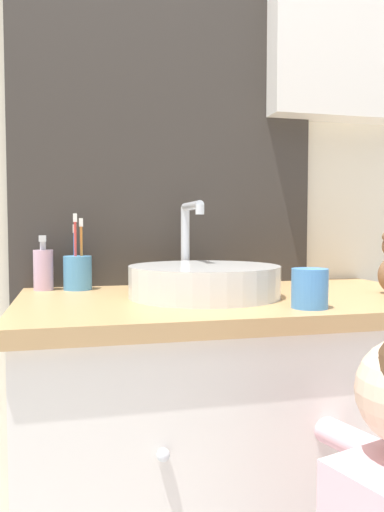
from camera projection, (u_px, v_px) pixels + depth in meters
wall_back at (207, 140)px, 1.49m from camera, size 3.20×0.18×2.50m
vanity_counter at (235, 466)px, 1.22m from camera, size 1.02×0.59×0.85m
sink_basin at (204, 279)px, 1.18m from camera, size 0.36×0.41×0.23m
toothbrush_holder at (78, 271)px, 1.31m from camera, size 0.07×0.07×0.20m
soap_dispenser at (43, 269)px, 1.30m from camera, size 0.05×0.05×0.14m
drinking_cup at (310, 288)px, 1.01m from camera, size 0.07×0.07×0.08m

